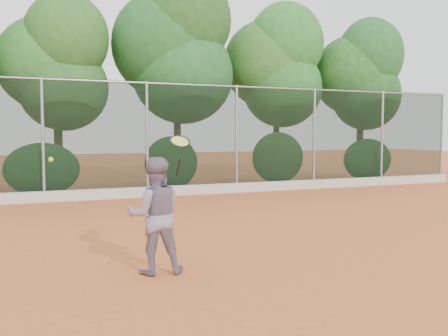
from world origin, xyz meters
name	(u,v)px	position (x,y,z in m)	size (l,w,h in m)	color
ground	(246,241)	(0.00, 0.00, 0.00)	(80.00, 80.00, 0.00)	#BE5E2D
concrete_curb	(149,192)	(0.00, 6.82, 0.15)	(24.00, 0.20, 0.30)	#BBB5AD
tennis_player	(155,215)	(-2.02, -1.34, 0.80)	(0.78, 0.61, 1.61)	slate
chainlink_fence	(147,135)	(0.00, 7.00, 1.86)	(24.09, 0.09, 3.50)	black
foliage_backdrop	(116,59)	(-0.55, 8.98, 4.40)	(23.70, 3.63, 7.55)	#472E1B
tennis_racket	(180,144)	(-1.72, -1.51, 1.78)	(0.29, 0.28, 0.57)	black
tennis_ball_in_flight	(51,159)	(-3.35, -1.24, 1.59)	(0.06, 0.06, 0.06)	#C8E133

